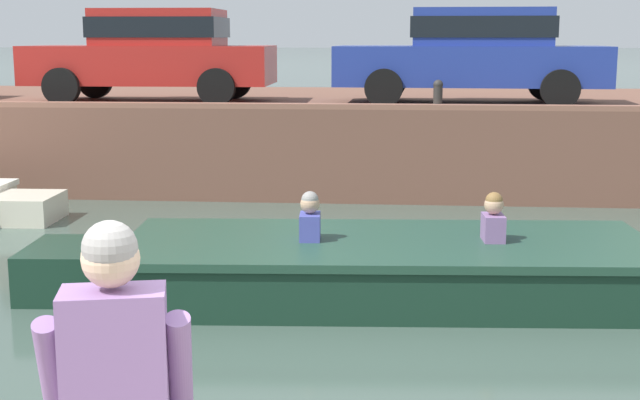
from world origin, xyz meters
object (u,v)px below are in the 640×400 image
mooring_bollard_mid (438,93)px  motorboat_passing (362,267)px  person_seated_left (117,382)px  car_left_inner_red (155,51)px  car_centre_blue (474,52)px

mooring_bollard_mid → motorboat_passing: bearing=-100.3°
mooring_bollard_mid → person_seated_left: (-1.60, -10.83, -0.35)m
person_seated_left → mooring_bollard_mid: bearing=81.6°
car_left_inner_red → person_seated_left: (3.10, -11.98, -0.96)m
car_left_inner_red → mooring_bollard_mid: (4.70, -1.15, -0.61)m
motorboat_passing → mooring_bollard_mid: bearing=79.7°
car_centre_blue → mooring_bollard_mid: car_centre_blue is taller
car_left_inner_red → car_centre_blue: size_ratio=0.93×
car_left_inner_red → mooring_bollard_mid: 4.88m
motorboat_passing → mooring_bollard_mid: 5.44m
person_seated_left → car_left_inner_red: bearing=104.5°
motorboat_passing → car_left_inner_red: bearing=120.7°
car_left_inner_red → person_seated_left: car_left_inner_red is taller
mooring_bollard_mid → car_left_inner_red: bearing=166.3°
motorboat_passing → car_centre_blue: bearing=76.1°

